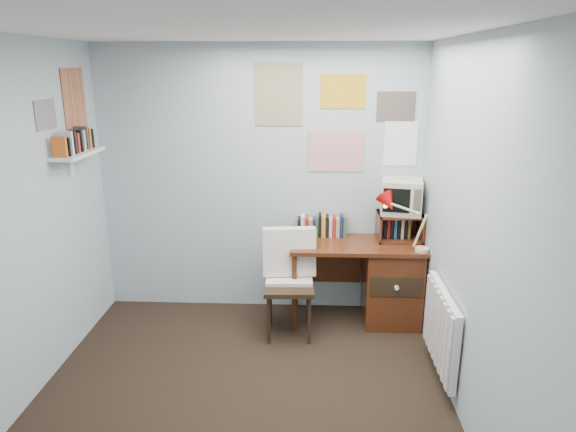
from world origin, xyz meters
name	(u,v)px	position (x,y,z in m)	size (l,w,h in m)	color
ground	(238,420)	(0.00, 0.00, 0.00)	(3.50, 3.50, 0.00)	black
back_wall	(260,182)	(0.00, 1.75, 1.25)	(3.00, 0.02, 2.50)	#A3B2BA
right_wall	(483,250)	(1.50, 0.00, 1.25)	(0.02, 3.50, 2.50)	#A3B2BA
ceiling	(225,27)	(0.00, 0.00, 2.50)	(3.00, 3.50, 0.02)	white
desk	(385,280)	(1.17, 1.48, 0.41)	(1.20, 0.55, 0.76)	#522612
desk_chair	(289,287)	(0.30, 1.17, 0.45)	(0.46, 0.44, 0.91)	black
desk_lamp	(424,227)	(1.44, 1.28, 0.98)	(0.31, 0.26, 0.44)	red
tv_riser	(399,227)	(1.29, 1.59, 0.89)	(0.40, 0.30, 0.25)	#522612
crt_tv	(402,195)	(1.30, 1.61, 1.18)	(0.35, 0.33, 0.34)	beige
book_row	(330,225)	(0.66, 1.66, 0.87)	(0.60, 0.14, 0.22)	#522612
radiator	(442,329)	(1.46, 0.55, 0.42)	(0.09, 0.80, 0.60)	white
wall_shelf	(78,153)	(-1.40, 1.10, 1.62)	(0.20, 0.62, 0.24)	white
posters_back	(337,118)	(0.70, 1.74, 1.85)	(1.20, 0.01, 0.90)	white
posters_left	(61,105)	(-1.49, 1.10, 2.00)	(0.01, 0.70, 0.60)	white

